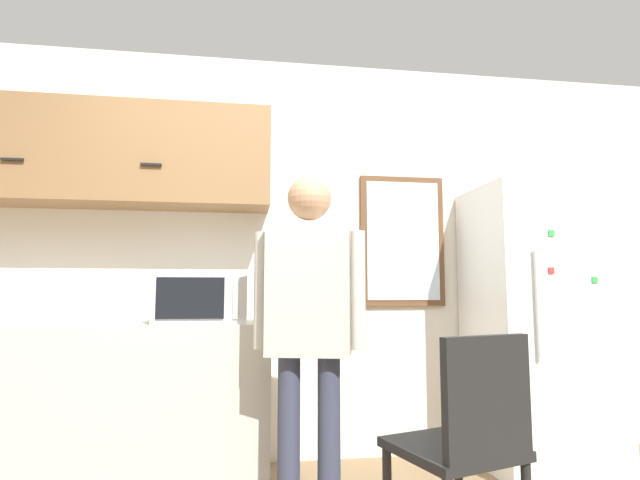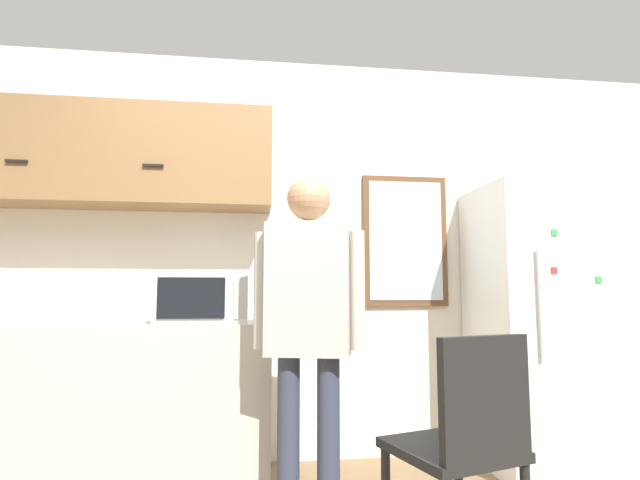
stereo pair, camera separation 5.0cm
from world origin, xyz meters
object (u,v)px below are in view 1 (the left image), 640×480
Objects in this scene: person at (309,308)px; microwave at (202,298)px; chair at (467,436)px; refrigerator at (538,324)px.

microwave is at bearing 154.61° from person.
person is 0.91m from chair.
microwave is 0.29× the size of refrigerator.
chair is (1.14, -0.95, -0.55)m from microwave.
person is at bearing -57.02° from chair.
refrigerator is at bearing 2.29° from microwave.
person reaches higher than microwave.
chair is at bearing -133.44° from refrigerator.
refrigerator is (1.56, 0.55, -0.13)m from person.
person is 0.94× the size of refrigerator.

